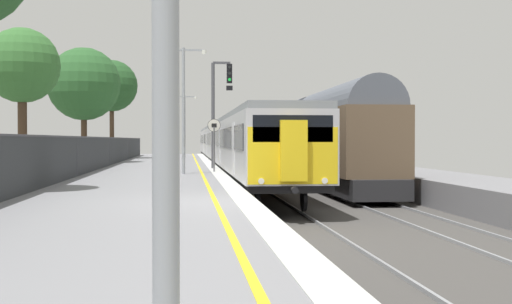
# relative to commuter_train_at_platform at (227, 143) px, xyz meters

# --- Properties ---
(ground) EXTENTS (17.40, 110.00, 1.21)m
(ground) POSITION_rel_commuter_train_at_platform_xyz_m (0.54, -35.08, -1.88)
(ground) COLOR gray
(commuter_train_at_platform) EXTENTS (2.83, 63.62, 3.81)m
(commuter_train_at_platform) POSITION_rel_commuter_train_at_platform_xyz_m (0.00, 0.00, 0.00)
(commuter_train_at_platform) COLOR #B7B7BC
(commuter_train_at_platform) RESTS_ON ground
(freight_train_adjacent_track) EXTENTS (2.60, 40.92, 4.91)m
(freight_train_adjacent_track) POSITION_rel_commuter_train_at_platform_xyz_m (4.00, -6.93, 0.42)
(freight_train_adjacent_track) COLOR #232326
(freight_train_adjacent_track) RESTS_ON ground
(signal_gantry) EXTENTS (1.10, 0.24, 5.53)m
(signal_gantry) POSITION_rel_commuter_train_at_platform_xyz_m (-1.49, -16.27, 2.17)
(signal_gantry) COLOR #47474C
(signal_gantry) RESTS_ON ground
(speed_limit_sign) EXTENTS (0.59, 0.08, 2.45)m
(speed_limit_sign) POSITION_rel_commuter_train_at_platform_xyz_m (-1.85, -19.91, 0.30)
(speed_limit_sign) COLOR #59595B
(speed_limit_sign) RESTS_ON ground
(platform_lamp_mid) EXTENTS (2.00, 0.20, 5.47)m
(platform_lamp_mid) POSITION_rel_commuter_train_at_platform_xyz_m (-3.25, -21.83, 1.97)
(platform_lamp_mid) COLOR #93999E
(platform_lamp_mid) RESTS_ON ground
(platform_lamp_far) EXTENTS (2.00, 0.20, 5.10)m
(platform_lamp_far) POSITION_rel_commuter_train_at_platform_xyz_m (-3.25, 4.13, 1.78)
(platform_lamp_far) COLOR #93999E
(platform_lamp_far) RESTS_ON ground
(background_tree_left) EXTENTS (3.32, 3.32, 6.44)m
(background_tree_left) POSITION_rel_commuter_train_at_platform_xyz_m (-10.35, -20.53, 3.41)
(background_tree_left) COLOR #473323
(background_tree_left) RESTS_ON ground
(background_tree_right) EXTENTS (4.07, 4.07, 7.80)m
(background_tree_right) POSITION_rel_commuter_train_at_platform_xyz_m (-8.99, 3.01, 4.37)
(background_tree_right) COLOR #473323
(background_tree_right) RESTS_ON ground
(background_tree_back) EXTENTS (4.70, 4.70, 7.44)m
(background_tree_back) POSITION_rel_commuter_train_at_platform_xyz_m (-9.65, -6.72, 3.70)
(background_tree_back) COLOR #473323
(background_tree_back) RESTS_ON ground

